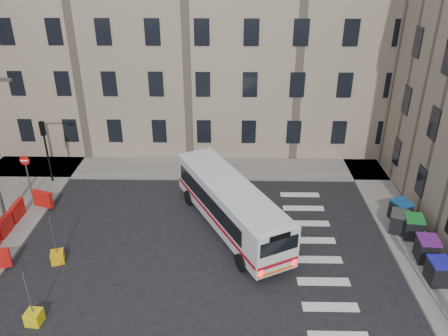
{
  "coord_description": "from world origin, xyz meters",
  "views": [
    {
      "loc": [
        -0.27,
        -18.51,
        13.59
      ],
      "look_at": [
        -0.69,
        2.83,
        3.0
      ],
      "focal_mm": 35.0,
      "sensor_mm": 36.0,
      "label": 1
    }
  ],
  "objects_px": {
    "wheelie_bin_c": "(413,227)",
    "bollard_yellow": "(58,257)",
    "bus": "(230,203)",
    "bollard_chevron": "(34,317)",
    "wheelie_bin_a": "(438,271)",
    "wheelie_bin_b": "(427,249)",
    "wheelie_bin_d": "(399,222)",
    "wheelie_bin_e": "(400,211)"
  },
  "relations": [
    {
      "from": "wheelie_bin_c",
      "to": "bollard_yellow",
      "type": "relative_size",
      "value": 2.04
    },
    {
      "from": "bus",
      "to": "bollard_chevron",
      "type": "bearing_deg",
      "value": -165.09
    },
    {
      "from": "wheelie_bin_a",
      "to": "bollard_chevron",
      "type": "xyz_separation_m",
      "value": [
        -17.3,
        -2.67,
        -0.43
      ]
    },
    {
      "from": "bollard_yellow",
      "to": "bollard_chevron",
      "type": "distance_m",
      "value": 3.92
    },
    {
      "from": "bus",
      "to": "wheelie_bin_b",
      "type": "xyz_separation_m",
      "value": [
        9.52,
        -2.78,
        -0.78
      ]
    },
    {
      "from": "wheelie_bin_c",
      "to": "bollard_chevron",
      "type": "bearing_deg",
      "value": -150.47
    },
    {
      "from": "bus",
      "to": "wheelie_bin_d",
      "type": "xyz_separation_m",
      "value": [
        9.01,
        -0.36,
        -0.81
      ]
    },
    {
      "from": "bollard_yellow",
      "to": "wheelie_bin_c",
      "type": "bearing_deg",
      "value": 7.26
    },
    {
      "from": "wheelie_bin_c",
      "to": "bollard_yellow",
      "type": "xyz_separation_m",
      "value": [
        -17.9,
        -2.28,
        -0.45
      ]
    },
    {
      "from": "wheelie_bin_d",
      "to": "bollard_yellow",
      "type": "height_order",
      "value": "wheelie_bin_d"
    },
    {
      "from": "bus",
      "to": "bollard_yellow",
      "type": "relative_size",
      "value": 16.15
    },
    {
      "from": "wheelie_bin_d",
      "to": "bollard_yellow",
      "type": "xyz_separation_m",
      "value": [
        -17.35,
        -2.79,
        -0.42
      ]
    },
    {
      "from": "wheelie_bin_a",
      "to": "bollard_chevron",
      "type": "height_order",
      "value": "wheelie_bin_a"
    },
    {
      "from": "wheelie_bin_c",
      "to": "bollard_chevron",
      "type": "height_order",
      "value": "wheelie_bin_c"
    },
    {
      "from": "wheelie_bin_d",
      "to": "bollard_chevron",
      "type": "bearing_deg",
      "value": -134.67
    },
    {
      "from": "bollard_yellow",
      "to": "bollard_chevron",
      "type": "relative_size",
      "value": 1.0
    },
    {
      "from": "wheelie_bin_d",
      "to": "bollard_yellow",
      "type": "bearing_deg",
      "value": -147.13
    },
    {
      "from": "wheelie_bin_b",
      "to": "bollard_yellow",
      "type": "relative_size",
      "value": 2.0
    },
    {
      "from": "wheelie_bin_d",
      "to": "wheelie_bin_e",
      "type": "xyz_separation_m",
      "value": [
        0.46,
        1.09,
        0.01
      ]
    },
    {
      "from": "wheelie_bin_a",
      "to": "wheelie_bin_d",
      "type": "xyz_separation_m",
      "value": [
        -0.4,
        4.02,
        -0.01
      ]
    },
    {
      "from": "wheelie_bin_a",
      "to": "wheelie_bin_d",
      "type": "bearing_deg",
      "value": 95.67
    },
    {
      "from": "bus",
      "to": "bollard_yellow",
      "type": "xyz_separation_m",
      "value": [
        -8.34,
        -3.15,
        -1.24
      ]
    },
    {
      "from": "wheelie_bin_b",
      "to": "bus",
      "type": "bearing_deg",
      "value": 169.25
    },
    {
      "from": "wheelie_bin_b",
      "to": "wheelie_bin_d",
      "type": "relative_size",
      "value": 0.92
    },
    {
      "from": "bus",
      "to": "wheelie_bin_e",
      "type": "bearing_deg",
      "value": -22.51
    },
    {
      "from": "wheelie_bin_a",
      "to": "bollard_yellow",
      "type": "height_order",
      "value": "wheelie_bin_a"
    },
    {
      "from": "wheelie_bin_b",
      "to": "wheelie_bin_c",
      "type": "distance_m",
      "value": 1.91
    },
    {
      "from": "wheelie_bin_c",
      "to": "wheelie_bin_d",
      "type": "relative_size",
      "value": 0.94
    },
    {
      "from": "bollard_yellow",
      "to": "wheelie_bin_b",
      "type": "bearing_deg",
      "value": 1.2
    },
    {
      "from": "bus",
      "to": "bollard_yellow",
      "type": "height_order",
      "value": "bus"
    },
    {
      "from": "wheelie_bin_a",
      "to": "bollard_yellow",
      "type": "xyz_separation_m",
      "value": [
        -17.76,
        1.23,
        -0.43
      ]
    },
    {
      "from": "wheelie_bin_b",
      "to": "bollard_yellow",
      "type": "height_order",
      "value": "wheelie_bin_b"
    },
    {
      "from": "wheelie_bin_a",
      "to": "wheelie_bin_e",
      "type": "height_order",
      "value": "wheelie_bin_e"
    },
    {
      "from": "wheelie_bin_b",
      "to": "bollard_chevron",
      "type": "distance_m",
      "value": 17.92
    },
    {
      "from": "wheelie_bin_a",
      "to": "wheelie_bin_b",
      "type": "relative_size",
      "value": 0.95
    },
    {
      "from": "bollard_yellow",
      "to": "bus",
      "type": "bearing_deg",
      "value": 20.71
    },
    {
      "from": "wheelie_bin_c",
      "to": "bollard_chevron",
      "type": "xyz_separation_m",
      "value": [
        -17.44,
        -6.18,
        -0.45
      ]
    },
    {
      "from": "wheelie_bin_b",
      "to": "wheelie_bin_e",
      "type": "relative_size",
      "value": 0.93
    },
    {
      "from": "wheelie_bin_c",
      "to": "wheelie_bin_e",
      "type": "height_order",
      "value": "wheelie_bin_c"
    },
    {
      "from": "wheelie_bin_a",
      "to": "wheelie_bin_e",
      "type": "bearing_deg",
      "value": 89.35
    },
    {
      "from": "wheelie_bin_d",
      "to": "wheelie_bin_c",
      "type": "bearing_deg",
      "value": -19.4
    },
    {
      "from": "wheelie_bin_d",
      "to": "bollard_chevron",
      "type": "xyz_separation_m",
      "value": [
        -16.89,
        -6.69,
        -0.42
      ]
    }
  ]
}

